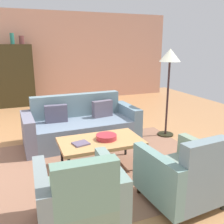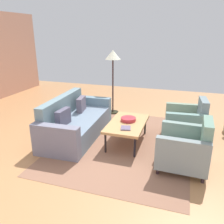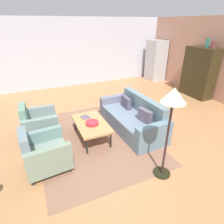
{
  "view_description": "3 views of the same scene",
  "coord_description": "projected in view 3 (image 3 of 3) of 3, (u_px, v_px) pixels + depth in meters",
  "views": [
    {
      "loc": [
        -0.85,
        -3.93,
        1.79
      ],
      "look_at": [
        0.48,
        -0.48,
        0.78
      ],
      "focal_mm": 39.49,
      "sensor_mm": 36.0,
      "label": 1
    },
    {
      "loc": [
        -3.95,
        -1.76,
        2.17
      ],
      "look_at": [
        0.5,
        -0.32,
        0.52
      ],
      "focal_mm": 36.78,
      "sensor_mm": 36.0,
      "label": 2
    },
    {
      "loc": [
        3.9,
        -1.83,
        2.61
      ],
      "look_at": [
        0.21,
        -0.19,
        0.62
      ],
      "focal_mm": 29.47,
      "sensor_mm": 36.0,
      "label": 3
    }
  ],
  "objects": [
    {
      "name": "ground_plane",
      "position": [
        115.0,
        128.0,
        5.02
      ],
      "size": [
        10.21,
        10.21,
        0.0
      ],
      "primitive_type": "plane",
      "color": "#B37D4D"
    },
    {
      "name": "wall_left",
      "position": [
        74.0,
        53.0,
        7.88
      ],
      "size": [
        0.12,
        8.45,
        2.8
      ],
      "primitive_type": "cube",
      "color": "silver",
      "rests_on": "ground"
    },
    {
      "name": "area_rug",
      "position": [
        94.0,
        137.0,
        4.59
      ],
      "size": [
        3.4,
        2.6,
        0.01
      ],
      "primitive_type": "cube",
      "color": "#8D624B",
      "rests_on": "ground"
    },
    {
      "name": "couch",
      "position": [
        134.0,
        119.0,
        4.89
      ],
      "size": [
        2.13,
        0.97,
        0.86
      ],
      "rotation": [
        0.0,
        0.0,
        3.18
      ],
      "color": "slate",
      "rests_on": "ground"
    },
    {
      "name": "coffee_table",
      "position": [
        91.0,
        124.0,
        4.4
      ],
      "size": [
        1.2,
        0.7,
        0.44
      ],
      "color": "black",
      "rests_on": "ground"
    },
    {
      "name": "armchair_left",
      "position": [
        38.0,
        125.0,
        4.49
      ],
      "size": [
        0.82,
        0.82,
        0.88
      ],
      "rotation": [
        0.0,
        0.0,
        -0.03
      ],
      "color": "black",
      "rests_on": "ground"
    },
    {
      "name": "armchair_right",
      "position": [
        43.0,
        154.0,
        3.5
      ],
      "size": [
        0.86,
        0.86,
        0.88
      ],
      "rotation": [
        0.0,
        0.0,
        0.08
      ],
      "color": "black",
      "rests_on": "ground"
    },
    {
      "name": "fruit_bowl",
      "position": [
        92.0,
        123.0,
        4.29
      ],
      "size": [
        0.3,
        0.3,
        0.07
      ],
      "primitive_type": "cylinder",
      "color": "#AE2C36",
      "rests_on": "coffee_table"
    },
    {
      "name": "book_stack",
      "position": [
        85.0,
        117.0,
        4.61
      ],
      "size": [
        0.25,
        0.22,
        0.02
      ],
      "color": "#5E516A",
      "rests_on": "coffee_table"
    },
    {
      "name": "cabinet",
      "position": [
        199.0,
        73.0,
        6.83
      ],
      "size": [
        1.2,
        0.51,
        1.8
      ],
      "color": "#322A14",
      "rests_on": "ground"
    },
    {
      "name": "vase_tall",
      "position": [
        207.0,
        43.0,
        6.28
      ],
      "size": [
        0.11,
        0.11,
        0.3
      ],
      "primitive_type": "cylinder",
      "color": "#257262",
      "rests_on": "cabinet"
    },
    {
      "name": "vase_round",
      "position": [
        213.0,
        45.0,
        6.09
      ],
      "size": [
        0.15,
        0.15,
        0.24
      ],
      "primitive_type": "cylinder",
      "color": "brown",
      "rests_on": "cabinet"
    },
    {
      "name": "refrigerator",
      "position": [
        156.0,
        61.0,
        8.84
      ],
      "size": [
        0.8,
        0.73,
        1.85
      ],
      "color": "#B7BABF",
      "rests_on": "ground"
    },
    {
      "name": "floor_lamp",
      "position": [
        172.0,
        104.0,
        2.87
      ],
      "size": [
        0.4,
        0.4,
        1.72
      ],
      "color": "black",
      "rests_on": "ground"
    }
  ]
}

